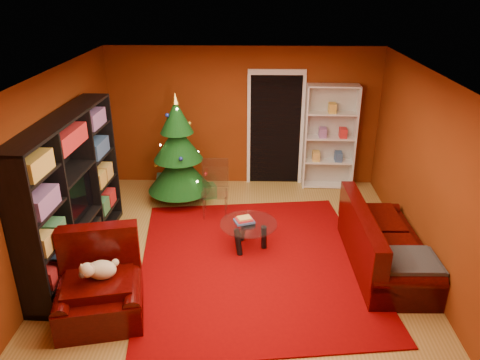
{
  "coord_description": "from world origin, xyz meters",
  "views": [
    {
      "loc": [
        0.17,
        -5.71,
        3.72
      ],
      "look_at": [
        0.0,
        0.4,
        1.05
      ],
      "focal_mm": 35.0,
      "sensor_mm": 36.0,
      "label": 1
    }
  ],
  "objects_px": {
    "gift_box_teal": "(165,182)",
    "gift_box_green": "(209,191)",
    "christmas_tree": "(178,151)",
    "white_bookshelf": "(330,138)",
    "armchair": "(99,287)",
    "coffee_table": "(248,235)",
    "gift_box_red": "(183,194)",
    "rug": "(254,262)",
    "acrylic_chair": "(215,192)",
    "media_unit": "(71,192)",
    "sofa": "(387,239)",
    "dog": "(102,270)"
  },
  "relations": [
    {
      "from": "christmas_tree",
      "to": "gift_box_teal",
      "type": "bearing_deg",
      "value": 125.59
    },
    {
      "from": "gift_box_teal",
      "to": "white_bookshelf",
      "type": "relative_size",
      "value": 0.14
    },
    {
      "from": "armchair",
      "to": "gift_box_green",
      "type": "bearing_deg",
      "value": 61.22
    },
    {
      "from": "media_unit",
      "to": "gift_box_teal",
      "type": "bearing_deg",
      "value": 73.63
    },
    {
      "from": "rug",
      "to": "christmas_tree",
      "type": "distance_m",
      "value": 2.53
    },
    {
      "from": "white_bookshelf",
      "to": "acrylic_chair",
      "type": "distance_m",
      "value": 2.47
    },
    {
      "from": "rug",
      "to": "christmas_tree",
      "type": "relative_size",
      "value": 1.85
    },
    {
      "from": "gift_box_red",
      "to": "armchair",
      "type": "xyz_separation_m",
      "value": [
        -0.52,
        -3.2,
        0.31
      ]
    },
    {
      "from": "media_unit",
      "to": "acrylic_chair",
      "type": "height_order",
      "value": "media_unit"
    },
    {
      "from": "media_unit",
      "to": "coffee_table",
      "type": "relative_size",
      "value": 3.23
    },
    {
      "from": "sofa",
      "to": "gift_box_red",
      "type": "bearing_deg",
      "value": 55.17
    },
    {
      "from": "media_unit",
      "to": "sofa",
      "type": "bearing_deg",
      "value": 0.79
    },
    {
      "from": "gift_box_red",
      "to": "armchair",
      "type": "relative_size",
      "value": 0.19
    },
    {
      "from": "armchair",
      "to": "white_bookshelf",
      "type": "bearing_deg",
      "value": 38.03
    },
    {
      "from": "christmas_tree",
      "to": "media_unit",
      "type": "bearing_deg",
      "value": -121.98
    },
    {
      "from": "rug",
      "to": "christmas_tree",
      "type": "xyz_separation_m",
      "value": [
        -1.32,
        1.94,
        0.95
      ]
    },
    {
      "from": "gift_box_teal",
      "to": "white_bookshelf",
      "type": "distance_m",
      "value": 3.2
    },
    {
      "from": "white_bookshelf",
      "to": "sofa",
      "type": "height_order",
      "value": "white_bookshelf"
    },
    {
      "from": "gift_box_teal",
      "to": "coffee_table",
      "type": "distance_m",
      "value": 2.63
    },
    {
      "from": "gift_box_green",
      "to": "christmas_tree",
      "type": "bearing_deg",
      "value": -158.43
    },
    {
      "from": "coffee_table",
      "to": "sofa",
      "type": "bearing_deg",
      "value": -12.15
    },
    {
      "from": "gift_box_red",
      "to": "sofa",
      "type": "bearing_deg",
      "value": -33.64
    },
    {
      "from": "media_unit",
      "to": "dog",
      "type": "xyz_separation_m",
      "value": [
        0.72,
        -1.17,
        -0.43
      ]
    },
    {
      "from": "rug",
      "to": "armchair",
      "type": "height_order",
      "value": "armchair"
    },
    {
      "from": "sofa",
      "to": "coffee_table",
      "type": "height_order",
      "value": "sofa"
    },
    {
      "from": "media_unit",
      "to": "sofa",
      "type": "height_order",
      "value": "media_unit"
    },
    {
      "from": "christmas_tree",
      "to": "armchair",
      "type": "relative_size",
      "value": 1.9
    },
    {
      "from": "gift_box_green",
      "to": "coffee_table",
      "type": "relative_size",
      "value": 0.29
    },
    {
      "from": "acrylic_chair",
      "to": "dog",
      "type": "bearing_deg",
      "value": -115.08
    },
    {
      "from": "gift_box_green",
      "to": "sofa",
      "type": "xyz_separation_m",
      "value": [
        2.64,
        -2.16,
        0.31
      ]
    },
    {
      "from": "media_unit",
      "to": "armchair",
      "type": "bearing_deg",
      "value": -58.99
    },
    {
      "from": "rug",
      "to": "coffee_table",
      "type": "height_order",
      "value": "coffee_table"
    },
    {
      "from": "rug",
      "to": "dog",
      "type": "bearing_deg",
      "value": -148.01
    },
    {
      "from": "christmas_tree",
      "to": "sofa",
      "type": "relative_size",
      "value": 0.98
    },
    {
      "from": "rug",
      "to": "white_bookshelf",
      "type": "distance_m",
      "value": 3.18
    },
    {
      "from": "armchair",
      "to": "coffee_table",
      "type": "height_order",
      "value": "armchair"
    },
    {
      "from": "rug",
      "to": "media_unit",
      "type": "relative_size",
      "value": 1.35
    },
    {
      "from": "gift_box_teal",
      "to": "coffee_table",
      "type": "height_order",
      "value": "coffee_table"
    },
    {
      "from": "armchair",
      "to": "gift_box_teal",
      "type": "bearing_deg",
      "value": 75.93
    },
    {
      "from": "armchair",
      "to": "christmas_tree",
      "type": "bearing_deg",
      "value": 68.81
    },
    {
      "from": "gift_box_teal",
      "to": "gift_box_green",
      "type": "relative_size",
      "value": 1.18
    },
    {
      "from": "rug",
      "to": "armchair",
      "type": "relative_size",
      "value": 3.51
    },
    {
      "from": "media_unit",
      "to": "gift_box_green",
      "type": "height_order",
      "value": "media_unit"
    },
    {
      "from": "gift_box_green",
      "to": "white_bookshelf",
      "type": "bearing_deg",
      "value": 14.01
    },
    {
      "from": "gift_box_red",
      "to": "rug",
      "type": "bearing_deg",
      "value": -57.7
    },
    {
      "from": "gift_box_red",
      "to": "acrylic_chair",
      "type": "height_order",
      "value": "acrylic_chair"
    },
    {
      "from": "gift_box_green",
      "to": "sofa",
      "type": "height_order",
      "value": "sofa"
    },
    {
      "from": "gift_box_green",
      "to": "armchair",
      "type": "bearing_deg",
      "value": -106.48
    },
    {
      "from": "gift_box_teal",
      "to": "christmas_tree",
      "type": "bearing_deg",
      "value": -54.41
    },
    {
      "from": "gift_box_teal",
      "to": "sofa",
      "type": "bearing_deg",
      "value": -35.39
    }
  ]
}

